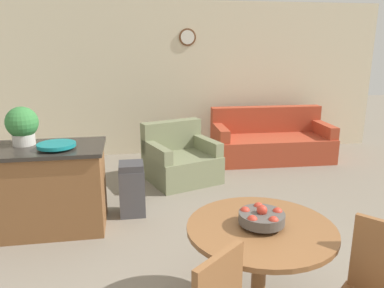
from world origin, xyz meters
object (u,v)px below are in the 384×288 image
dining_table (260,248)px  fruit_bowl (262,217)px  kitchen_island (45,188)px  trash_bin (132,189)px  teal_bowl (56,145)px  potted_plant (22,125)px  couch (270,142)px  armchair (180,161)px

dining_table → fruit_bowl: 0.24m
kitchen_island → trash_bin: kitchen_island is taller
teal_bowl → potted_plant: 0.47m
fruit_bowl → potted_plant: bearing=137.3°
kitchen_island → teal_bowl: (0.18, -0.11, 0.50)m
fruit_bowl → potted_plant: (-1.99, 1.84, 0.34)m
kitchen_island → teal_bowl: size_ratio=3.35×
dining_table → couch: bearing=67.8°
teal_bowl → potted_plant: (-0.37, 0.23, 0.18)m
teal_bowl → armchair: 2.13m
teal_bowl → potted_plant: size_ratio=0.94×
fruit_bowl → trash_bin: size_ratio=0.50×
kitchen_island → armchair: (1.64, 1.28, -0.18)m
dining_table → fruit_bowl: bearing=157.5°
couch → armchair: (-1.71, -0.79, -0.01)m
potted_plant → trash_bin: size_ratio=0.65×
trash_bin → armchair: armchair is taller
armchair → teal_bowl: bearing=-156.0°
dining_table → potted_plant: potted_plant is taller
kitchen_island → potted_plant: size_ratio=3.14×
kitchen_island → armchair: size_ratio=1.10×
dining_table → armchair: size_ratio=0.89×
dining_table → trash_bin: bearing=114.7°
dining_table → kitchen_island: bearing=136.5°
potted_plant → couch: 4.13m
potted_plant → trash_bin: (1.11, 0.08, -0.83)m
teal_bowl → couch: (3.17, 2.18, -0.67)m
kitchen_island → potted_plant: potted_plant is taller
fruit_bowl → trash_bin: bearing=114.7°
armchair → trash_bin: bearing=-143.5°
kitchen_island → couch: bearing=31.8°
dining_table → couch: 4.10m
couch → armchair: 1.88m
dining_table → kitchen_island: size_ratio=0.81×
fruit_bowl → armchair: (-0.16, 3.00, -0.52)m
trash_bin → kitchen_island: bearing=-167.1°
dining_table → potted_plant: size_ratio=2.54×
couch → teal_bowl: bearing=-143.7°
trash_bin → armchair: (0.72, 1.07, -0.03)m
armchair → dining_table: bearing=-106.5°
teal_bowl → couch: size_ratio=0.19×
fruit_bowl → armchair: size_ratio=0.27×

